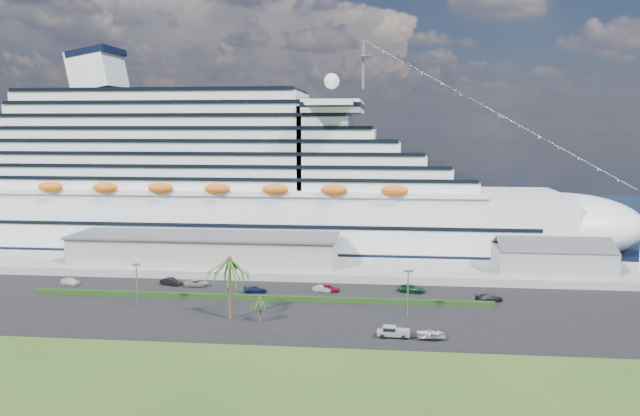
# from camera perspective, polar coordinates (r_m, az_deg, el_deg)

# --- Properties ---
(ground) EXTENTS (420.00, 420.00, 0.00)m
(ground) POSITION_cam_1_polar(r_m,az_deg,el_deg) (103.03, -3.25, -10.98)
(ground) COLOR #33521B
(ground) RESTS_ON ground
(asphalt_lot) EXTENTS (140.00, 38.00, 0.12)m
(asphalt_lot) POSITION_cam_1_polar(r_m,az_deg,el_deg) (113.37, -2.35, -9.21)
(asphalt_lot) COLOR black
(asphalt_lot) RESTS_ON ground
(wharf) EXTENTS (240.00, 20.00, 1.80)m
(wharf) POSITION_cam_1_polar(r_m,az_deg,el_deg) (140.96, -0.63, -5.52)
(wharf) COLOR gray
(wharf) RESTS_ON ground
(water) EXTENTS (420.00, 160.00, 0.02)m
(water) POSITION_cam_1_polar(r_m,az_deg,el_deg) (229.32, 1.98, -0.70)
(water) COLOR black
(water) RESTS_ON ground
(cruise_ship) EXTENTS (191.00, 38.00, 54.00)m
(cruise_ship) POSITION_cam_1_polar(r_m,az_deg,el_deg) (165.52, -7.09, 1.90)
(cruise_ship) COLOR silver
(cruise_ship) RESTS_ON ground
(terminal_building) EXTENTS (61.00, 15.00, 6.30)m
(terminal_building) POSITION_cam_1_polar(r_m,az_deg,el_deg) (145.09, -10.50, -3.61)
(terminal_building) COLOR gray
(terminal_building) RESTS_ON wharf
(port_shed) EXTENTS (24.00, 12.31, 7.37)m
(port_shed) POSITION_cam_1_polar(r_m,az_deg,el_deg) (143.89, 20.47, -4.30)
(port_shed) COLOR gray
(port_shed) RESTS_ON wharf
(hedge) EXTENTS (88.00, 1.10, 0.90)m
(hedge) POSITION_cam_1_polar(r_m,az_deg,el_deg) (119.33, -5.84, -8.13)
(hedge) COLOR black
(hedge) RESTS_ON asphalt_lot
(lamp_post_left) EXTENTS (1.60, 0.35, 8.27)m
(lamp_post_left) POSITION_cam_1_polar(r_m,az_deg,el_deg) (116.53, -16.42, -6.36)
(lamp_post_left) COLOR gray
(lamp_post_left) RESTS_ON asphalt_lot
(lamp_post_right) EXTENTS (1.60, 0.35, 8.27)m
(lamp_post_right) POSITION_cam_1_polar(r_m,az_deg,el_deg) (108.00, 8.04, -7.21)
(lamp_post_right) COLOR gray
(lamp_post_right) RESTS_ON asphalt_lot
(palm_tall) EXTENTS (8.82, 8.82, 11.13)m
(palm_tall) POSITION_cam_1_polar(r_m,az_deg,el_deg) (106.33, -8.29, -5.31)
(palm_tall) COLOR #47301E
(palm_tall) RESTS_ON ground
(palm_short) EXTENTS (3.53, 3.53, 4.56)m
(palm_short) POSITION_cam_1_polar(r_m,az_deg,el_deg) (105.08, -5.49, -8.54)
(palm_short) COLOR #47301E
(palm_short) RESTS_ON ground
(parked_car_0) EXTENTS (4.57, 2.90, 1.45)m
(parked_car_0) POSITION_cam_1_polar(r_m,az_deg,el_deg) (139.21, -21.84, -6.25)
(parked_car_0) COLOR white
(parked_car_0) RESTS_ON asphalt_lot
(parked_car_1) EXTENTS (4.94, 2.79, 1.54)m
(parked_car_1) POSITION_cam_1_polar(r_m,az_deg,el_deg) (132.69, -13.46, -6.56)
(parked_car_1) COLOR black
(parked_car_1) RESTS_ON asphalt_lot
(parked_car_2) EXTENTS (5.33, 3.19, 1.39)m
(parked_car_2) POSITION_cam_1_polar(r_m,az_deg,el_deg) (130.61, -11.19, -6.75)
(parked_car_2) COLOR #95989D
(parked_car_2) RESTS_ON asphalt_lot
(parked_car_3) EXTENTS (4.71, 2.34, 1.32)m
(parked_car_3) POSITION_cam_1_polar(r_m,az_deg,el_deg) (124.12, -5.96, -7.42)
(parked_car_3) COLOR #151A4B
(parked_car_3) RESTS_ON asphalt_lot
(parked_car_4) EXTENTS (4.39, 2.10, 1.45)m
(parked_car_4) POSITION_cam_1_polar(r_m,az_deg,el_deg) (124.33, 0.79, -7.32)
(parked_car_4) COLOR maroon
(parked_car_4) RESTS_ON asphalt_lot
(parked_car_5) EXTENTS (3.91, 2.08, 1.22)m
(parked_car_5) POSITION_cam_1_polar(r_m,az_deg,el_deg) (124.20, 0.19, -7.39)
(parked_car_5) COLOR #A1A5A8
(parked_car_5) RESTS_ON asphalt_lot
(parked_car_6) EXTENTS (5.77, 3.64, 1.49)m
(parked_car_6) POSITION_cam_1_polar(r_m,az_deg,el_deg) (125.14, 8.38, -7.29)
(parked_car_6) COLOR #0E381E
(parked_car_6) RESTS_ON asphalt_lot
(parked_car_7) EXTENTS (5.68, 3.74, 1.53)m
(parked_car_7) POSITION_cam_1_polar(r_m,az_deg,el_deg) (121.45, 15.18, -7.92)
(parked_car_7) COLOR black
(parked_car_7) RESTS_ON asphalt_lot
(pickup_truck) EXTENTS (5.10, 2.04, 1.78)m
(pickup_truck) POSITION_cam_1_polar(r_m,az_deg,el_deg) (98.88, 6.68, -11.15)
(pickup_truck) COLOR black
(pickup_truck) RESTS_ON asphalt_lot
(boat_trailer) EXTENTS (5.40, 3.63, 1.54)m
(boat_trailer) POSITION_cam_1_polar(r_m,az_deg,el_deg) (98.67, 10.17, -11.23)
(boat_trailer) COLOR gray
(boat_trailer) RESTS_ON asphalt_lot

